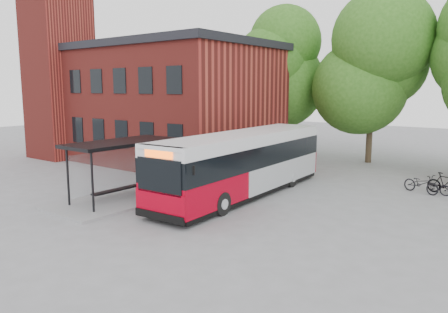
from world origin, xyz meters
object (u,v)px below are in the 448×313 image
Objects in this scene: bicycle_1 at (445,184)px; city_bus at (244,164)px; bicycle_0 at (421,183)px; bus_shelter at (123,171)px.

city_bus is at bearing 137.30° from bicycle_1.
bus_shelter is at bearing 151.75° from bicycle_0.
city_bus reaches higher than bicycle_0.
bus_shelter is 0.56× the size of city_bus.
bicycle_0 is 1.06× the size of bicycle_1.
city_bus is 6.51× the size of bicycle_0.
bicycle_1 is at bearing 42.06° from bus_shelter.
bus_shelter is 15.07m from bicycle_0.
city_bus reaches higher than bus_shelter.
city_bus is 6.88× the size of bicycle_1.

